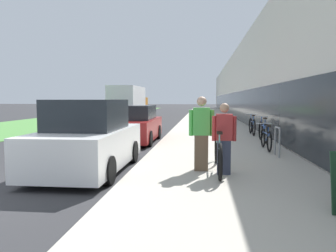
# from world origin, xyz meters

# --- Properties ---
(sidewalk_slab) EXTENTS (4.39, 70.00, 0.14)m
(sidewalk_slab) POSITION_xyz_m (5.29, 21.00, 0.07)
(sidewalk_slab) COLOR #BCB5A5
(sidewalk_slab) RESTS_ON ground
(storefront_facade) EXTENTS (10.01, 70.00, 6.02)m
(storefront_facade) POSITION_xyz_m (12.52, 29.00, 3.01)
(storefront_facade) COLOR silver
(storefront_facade) RESTS_ON ground
(lawn_strip) EXTENTS (6.91, 70.00, 0.03)m
(lawn_strip) POSITION_xyz_m (-6.95, 25.00, 0.02)
(lawn_strip) COLOR #518E42
(lawn_strip) RESTS_ON ground
(tandem_bicycle) EXTENTS (0.52, 2.59, 0.96)m
(tandem_bicycle) POSITION_xyz_m (5.10, 2.50, 0.54)
(tandem_bicycle) COLOR black
(tandem_bicycle) RESTS_ON sidewalk_slab
(person_rider) EXTENTS (0.52, 0.20, 1.54)m
(person_rider) POSITION_xyz_m (5.21, 2.18, 0.91)
(person_rider) COLOR #33384C
(person_rider) RESTS_ON sidewalk_slab
(person_bystander) EXTENTS (0.57, 0.22, 1.68)m
(person_bystander) POSITION_xyz_m (4.72, 2.51, 0.98)
(person_bystander) COLOR brown
(person_bystander) RESTS_ON sidewalk_slab
(bike_rack_hoop) EXTENTS (0.05, 0.60, 0.84)m
(bike_rack_hoop) POSITION_xyz_m (6.86, 4.60, 0.65)
(bike_rack_hoop) COLOR gray
(bike_rack_hoop) RESTS_ON sidewalk_slab
(cruiser_bike_nearest) EXTENTS (0.52, 1.71, 0.83)m
(cruiser_bike_nearest) POSITION_xyz_m (6.79, 5.85, 0.49)
(cruiser_bike_nearest) COLOR black
(cruiser_bike_nearest) RESTS_ON sidewalk_slab
(cruiser_bike_middle) EXTENTS (0.52, 1.79, 0.95)m
(cruiser_bike_middle) POSITION_xyz_m (7.05, 7.81, 0.53)
(cruiser_bike_middle) COLOR black
(cruiser_bike_middle) RESTS_ON sidewalk_slab
(cruiser_bike_farthest) EXTENTS (0.52, 1.74, 0.93)m
(cruiser_bike_farthest) POSITION_xyz_m (7.01, 10.32, 0.53)
(cruiser_bike_farthest) COLOR black
(cruiser_bike_farthest) RESTS_ON sidewalk_slab
(parked_sedan_curbside) EXTENTS (1.88, 4.01, 1.75)m
(parked_sedan_curbside) POSITION_xyz_m (1.98, 2.75, 0.78)
(parked_sedan_curbside) COLOR white
(parked_sedan_curbside) RESTS_ON ground
(vintage_roadster_curbside) EXTENTS (1.76, 4.13, 1.50)m
(vintage_roadster_curbside) POSITION_xyz_m (2.00, 8.22, 0.69)
(vintage_roadster_curbside) COLOR maroon
(vintage_roadster_curbside) RESTS_ON ground
(moving_truck) EXTENTS (2.27, 7.44, 2.84)m
(moving_truck) POSITION_xyz_m (-1.70, 23.40, 1.44)
(moving_truck) COLOR orange
(moving_truck) RESTS_ON ground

